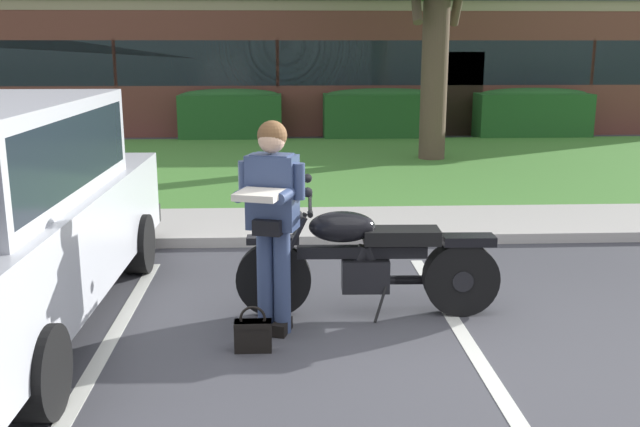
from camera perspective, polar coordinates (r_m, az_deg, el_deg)
ground_plane at (r=5.48m, az=8.82°, el=-11.22°), size 140.00×140.00×0.00m
curb_strip at (r=8.35m, az=4.63°, el=-2.00°), size 60.00×0.20×0.12m
concrete_walk at (r=9.17m, az=3.96°, el=-0.72°), size 60.00×1.50×0.08m
grass_lawn at (r=13.62m, az=1.73°, el=3.90°), size 60.00×7.63×0.06m
stall_stripe_0 at (r=5.73m, az=-16.89°, el=-10.50°), size 0.14×4.40×0.01m
stall_stripe_1 at (r=5.73m, az=11.82°, el=-10.18°), size 0.14×4.40×0.01m
motorcycle at (r=6.07m, az=4.68°, el=-3.78°), size 2.24×0.82×1.18m
rider_person at (r=5.54m, az=-3.88°, el=0.22°), size 0.55×0.65×1.70m
handbag at (r=5.47m, az=-5.39°, el=-9.50°), size 0.28×0.13×0.36m
hedge_left at (r=17.61m, az=-7.17°, el=7.98°), size 2.47×0.90×1.24m
hedge_center_left at (r=17.72m, az=5.08°, el=8.07°), size 2.93×0.90×1.24m
hedge_center_right at (r=18.60m, az=16.66°, el=7.82°), size 2.80×0.90×1.24m
brick_building at (r=22.78m, az=-3.30°, el=12.06°), size 23.68×9.65×3.52m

